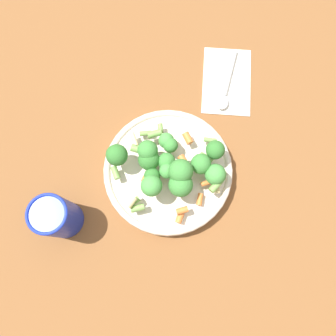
{
  "coord_description": "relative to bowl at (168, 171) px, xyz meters",
  "views": [
    {
      "loc": [
        -0.15,
        0.06,
        0.69
      ],
      "look_at": [
        0.0,
        0.0,
        0.05
      ],
      "focal_mm": 35.0,
      "sensor_mm": 36.0,
      "label": 1
    }
  ],
  "objects": [
    {
      "name": "ground_plane",
      "position": [
        0.0,
        0.0,
        -0.02
      ],
      "size": [
        3.0,
        3.0,
        0.0
      ],
      "primitive_type": "plane",
      "color": "brown"
    },
    {
      "name": "bowl",
      "position": [
        0.0,
        0.0,
        0.0
      ],
      "size": [
        0.27,
        0.27,
        0.04
      ],
      "color": "beige",
      "rests_on": "ground_plane"
    },
    {
      "name": "pasta_salad",
      "position": [
        -0.01,
        -0.0,
        0.06
      ],
      "size": [
        0.21,
        0.22,
        0.08
      ],
      "color": "#8CB766",
      "rests_on": "bowl"
    },
    {
      "name": "cup",
      "position": [
        -0.01,
        0.23,
        0.04
      ],
      "size": [
        0.08,
        0.08,
        0.12
      ],
      "color": "#192DAD",
      "rests_on": "ground_plane"
    },
    {
      "name": "napkin",
      "position": [
        0.15,
        -0.21,
        -0.02
      ],
      "size": [
        0.2,
        0.17,
        0.01
      ],
      "color": "white",
      "rests_on": "ground_plane"
    },
    {
      "name": "spoon",
      "position": [
        0.13,
        -0.19,
        -0.01
      ],
      "size": [
        0.13,
        0.11,
        0.01
      ],
      "rotation": [
        0.0,
        0.0,
        8.77
      ],
      "color": "silver",
      "rests_on": "napkin"
    }
  ]
}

